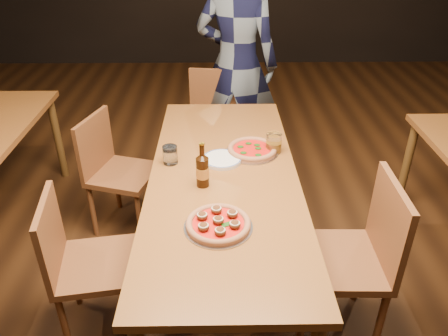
{
  "coord_description": "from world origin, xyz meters",
  "views": [
    {
      "loc": [
        -0.03,
        -2.02,
        1.98
      ],
      "look_at": [
        0.0,
        -0.05,
        0.82
      ],
      "focal_mm": 35.0,
      "sensor_mm": 36.0,
      "label": 1
    }
  ],
  "objects_px": {
    "amber_glass": "(274,143)",
    "plate_stack": "(222,160)",
    "pizza_meatball": "(218,223)",
    "pizza_margherita": "(252,150)",
    "chair_main_nw": "(97,264)",
    "diner": "(237,65)",
    "chair_main_e": "(339,259)",
    "table_main": "(224,186)",
    "chair_end": "(214,129)",
    "beer_bottle": "(203,171)",
    "water_glass": "(170,155)",
    "chair_main_sw": "(124,173)"
  },
  "relations": [
    {
      "from": "plate_stack",
      "to": "beer_bottle",
      "type": "height_order",
      "value": "beer_bottle"
    },
    {
      "from": "water_glass",
      "to": "chair_main_sw",
      "type": "bearing_deg",
      "value": 132.72
    },
    {
      "from": "chair_end",
      "to": "pizza_meatball",
      "type": "height_order",
      "value": "chair_end"
    },
    {
      "from": "chair_main_sw",
      "to": "plate_stack",
      "type": "relative_size",
      "value": 3.95
    },
    {
      "from": "water_glass",
      "to": "diner",
      "type": "xyz_separation_m",
      "value": [
        0.42,
        1.29,
        0.11
      ]
    },
    {
      "from": "pizza_margherita",
      "to": "chair_end",
      "type": "bearing_deg",
      "value": 104.38
    },
    {
      "from": "chair_main_nw",
      "to": "chair_main_e",
      "type": "xyz_separation_m",
      "value": [
        1.22,
        -0.03,
        0.05
      ]
    },
    {
      "from": "chair_main_e",
      "to": "chair_main_sw",
      "type": "bearing_deg",
      "value": -125.11
    },
    {
      "from": "pizza_meatball",
      "to": "plate_stack",
      "type": "xyz_separation_m",
      "value": [
        0.02,
        0.6,
        -0.01
      ]
    },
    {
      "from": "plate_stack",
      "to": "beer_bottle",
      "type": "xyz_separation_m",
      "value": [
        -0.1,
        -0.25,
        0.08
      ]
    },
    {
      "from": "beer_bottle",
      "to": "water_glass",
      "type": "distance_m",
      "value": 0.31
    },
    {
      "from": "water_glass",
      "to": "amber_glass",
      "type": "xyz_separation_m",
      "value": [
        0.6,
        0.12,
        0.01
      ]
    },
    {
      "from": "pizza_margherita",
      "to": "beer_bottle",
      "type": "height_order",
      "value": "beer_bottle"
    },
    {
      "from": "water_glass",
      "to": "plate_stack",
      "type": "bearing_deg",
      "value": 2.95
    },
    {
      "from": "chair_main_nw",
      "to": "plate_stack",
      "type": "distance_m",
      "value": 0.87
    },
    {
      "from": "chair_end",
      "to": "amber_glass",
      "type": "bearing_deg",
      "value": -61.64
    },
    {
      "from": "amber_glass",
      "to": "plate_stack",
      "type": "bearing_deg",
      "value": -160.31
    },
    {
      "from": "pizza_margherita",
      "to": "diner",
      "type": "xyz_separation_m",
      "value": [
        -0.05,
        1.17,
        0.15
      ]
    },
    {
      "from": "table_main",
      "to": "chair_main_sw",
      "type": "relative_size",
      "value": 2.29
    },
    {
      "from": "chair_main_sw",
      "to": "chair_main_e",
      "type": "bearing_deg",
      "value": -109.96
    },
    {
      "from": "chair_main_sw",
      "to": "diner",
      "type": "distance_m",
      "value": 1.28
    },
    {
      "from": "chair_main_e",
      "to": "plate_stack",
      "type": "xyz_separation_m",
      "value": [
        -0.58,
        0.53,
        0.28
      ]
    },
    {
      "from": "table_main",
      "to": "chair_main_sw",
      "type": "distance_m",
      "value": 0.9
    },
    {
      "from": "chair_end",
      "to": "plate_stack",
      "type": "relative_size",
      "value": 4.27
    },
    {
      "from": "chair_main_nw",
      "to": "diner",
      "type": "relative_size",
      "value": 0.47
    },
    {
      "from": "chair_main_sw",
      "to": "amber_glass",
      "type": "bearing_deg",
      "value": -89.82
    },
    {
      "from": "diner",
      "to": "amber_glass",
      "type": "bearing_deg",
      "value": 113.75
    },
    {
      "from": "pizza_margherita",
      "to": "diner",
      "type": "distance_m",
      "value": 1.18
    },
    {
      "from": "beer_bottle",
      "to": "chair_main_nw",
      "type": "bearing_deg",
      "value": -156.03
    },
    {
      "from": "pizza_meatball",
      "to": "pizza_margherita",
      "type": "xyz_separation_m",
      "value": [
        0.2,
        0.71,
        -0.0
      ]
    },
    {
      "from": "chair_end",
      "to": "chair_main_e",
      "type": "bearing_deg",
      "value": -61.02
    },
    {
      "from": "chair_end",
      "to": "diner",
      "type": "height_order",
      "value": "diner"
    },
    {
      "from": "plate_stack",
      "to": "beer_bottle",
      "type": "relative_size",
      "value": 0.92
    },
    {
      "from": "chair_main_nw",
      "to": "pizza_meatball",
      "type": "relative_size",
      "value": 2.78
    },
    {
      "from": "chair_main_e",
      "to": "pizza_meatball",
      "type": "xyz_separation_m",
      "value": [
        -0.6,
        -0.08,
        0.29
      ]
    },
    {
      "from": "chair_main_e",
      "to": "table_main",
      "type": "bearing_deg",
      "value": -122.44
    },
    {
      "from": "table_main",
      "to": "chair_end",
      "type": "relative_size",
      "value": 2.12
    },
    {
      "from": "chair_main_sw",
      "to": "beer_bottle",
      "type": "relative_size",
      "value": 3.64
    },
    {
      "from": "diner",
      "to": "pizza_meatball",
      "type": "bearing_deg",
      "value": 100.56
    },
    {
      "from": "plate_stack",
      "to": "diner",
      "type": "distance_m",
      "value": 1.29
    },
    {
      "from": "chair_main_nw",
      "to": "plate_stack",
      "type": "height_order",
      "value": "chair_main_nw"
    },
    {
      "from": "chair_main_nw",
      "to": "chair_main_e",
      "type": "bearing_deg",
      "value": -100.32
    },
    {
      "from": "table_main",
      "to": "beer_bottle",
      "type": "distance_m",
      "value": 0.22
    },
    {
      "from": "chair_main_e",
      "to": "beer_bottle",
      "type": "distance_m",
      "value": 0.82
    },
    {
      "from": "chair_main_e",
      "to": "water_glass",
      "type": "relative_size",
      "value": 9.22
    },
    {
      "from": "chair_main_nw",
      "to": "chair_end",
      "type": "relative_size",
      "value": 0.92
    },
    {
      "from": "chair_main_e",
      "to": "pizza_meatball",
      "type": "bearing_deg",
      "value": -81.3
    },
    {
      "from": "pizza_margherita",
      "to": "amber_glass",
      "type": "relative_size",
      "value": 2.71
    },
    {
      "from": "diner",
      "to": "water_glass",
      "type": "bearing_deg",
      "value": 87.11
    },
    {
      "from": "chair_main_e",
      "to": "amber_glass",
      "type": "xyz_separation_m",
      "value": [
        -0.27,
        0.64,
        0.33
      ]
    }
  ]
}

